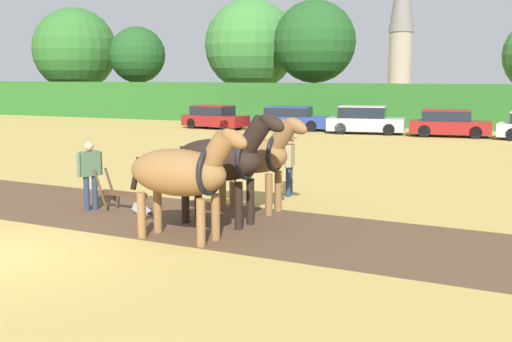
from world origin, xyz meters
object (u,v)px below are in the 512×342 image
tree_center (315,42)px  draft_horse_lead_left (182,173)px  parked_car_center (449,124)px  tree_far_left (75,50)px  parked_car_left (291,119)px  plow (129,200)px  parked_car_far_left (214,117)px  tree_center_left (251,45)px  church_spire (401,20)px  farmer_beside_team (289,160)px  tree_left (137,55)px  farmer_at_plow (90,170)px  draft_horse_lead_right (222,160)px  draft_horse_trail_left (254,155)px  parked_car_center_left (365,120)px

tree_center → draft_horse_lead_left: (9.08, -34.17, -4.34)m
parked_car_center → tree_far_left: bearing=156.8°
parked_car_left → parked_car_center: parked_car_center is taller
plow → parked_car_far_left: size_ratio=0.36×
tree_center_left → parked_car_far_left: bearing=-75.7°
church_spire → parked_car_center: 37.48m
plow → farmer_beside_team: farmer_beside_team is taller
tree_left → plow: 40.53m
parked_car_left → parked_car_far_left: bearing=-175.4°
parked_car_center → farmer_beside_team: bearing=-101.2°
tree_far_left → tree_center_left: (16.65, 1.39, 0.15)m
tree_left → tree_center_left: tree_center_left is taller
parked_car_left → farmer_at_plow: bearing=-88.1°
draft_horse_lead_right → church_spire: bearing=101.3°
draft_horse_lead_left → farmer_at_plow: bearing=159.7°
church_spire → parked_car_far_left: 36.91m
tree_center → parked_car_center: tree_center is taller
parked_car_far_left → draft_horse_lead_right: bearing=-53.6°
tree_left → draft_horse_lead_right: tree_left is taller
draft_horse_trail_left → parked_car_center_left: 21.96m
tree_far_left → parked_car_far_left: tree_far_left is taller
draft_horse_lead_left → parked_car_far_left: bearing=119.9°
draft_horse_trail_left → church_spire: bearing=101.6°
tree_left → parked_car_center_left: (22.42, -10.14, -4.22)m
church_spire → farmer_at_plow: church_spire is taller
draft_horse_lead_right → farmer_at_plow: (-3.68, 0.00, -0.46)m
tree_left → parked_car_left: (17.67, -9.56, -4.28)m
tree_far_left → parked_car_center: size_ratio=2.10×
parked_car_far_left → tree_center_left: bearing=112.4°
tree_left → plow: tree_left is taller
parked_car_center → plow: bearing=-107.2°
tree_far_left → tree_left: bearing=-2.2°
tree_center → draft_horse_lead_right: tree_center is taller
tree_center → church_spire: bearing=88.1°
tree_center → draft_horse_lead_right: (9.18, -32.61, -4.25)m
tree_center → parked_car_far_left: (-3.16, -9.73, -5.02)m
parked_car_far_left → parked_car_center_left: size_ratio=0.94×
tree_center → parked_car_left: tree_center is taller
draft_horse_lead_right → parked_car_far_left: bearing=121.6°
draft_horse_lead_right → farmer_at_plow: bearing=-176.8°
tree_left → tree_center: tree_center is taller
draft_horse_lead_left → draft_horse_lead_right: 1.57m
draft_horse_trail_left → farmer_beside_team: bearing=91.8°
tree_far_left → draft_horse_lead_right: tree_far_left is taller
tree_center → draft_horse_lead_left: tree_center is taller
draft_horse_trail_left → parked_car_center: draft_horse_trail_left is taller
tree_center → tree_left: bearing=177.0°
tree_far_left → parked_car_left: 26.84m
tree_center_left → church_spire: 24.78m
plow → farmer_at_plow: (-1.02, -0.15, 0.69)m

